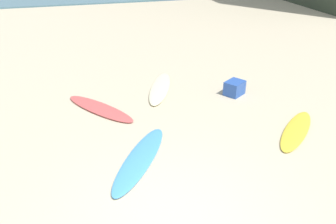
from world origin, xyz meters
TOP-DOWN VIEW (x-y plane):
  - surfboard_1 at (-0.23, 1.94)m, footprint 1.77×2.44m
  - surfboard_2 at (0.99, 5.31)m, footprint 1.34×2.37m
  - surfboard_4 at (3.52, 2.18)m, footprint 1.84×1.87m
  - surfboard_5 at (-0.83, 4.44)m, footprint 1.85×2.20m
  - beach_cooler at (2.95, 4.45)m, footprint 0.68×0.65m

SIDE VIEW (x-z plane):
  - surfboard_4 at x=3.52m, z-range 0.00..0.07m
  - surfboard_5 at x=-0.83m, z-range 0.00..0.08m
  - surfboard_1 at x=-0.23m, z-range 0.00..0.08m
  - surfboard_2 at x=0.99m, z-range 0.00..0.09m
  - beach_cooler at x=2.95m, z-range 0.00..0.40m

